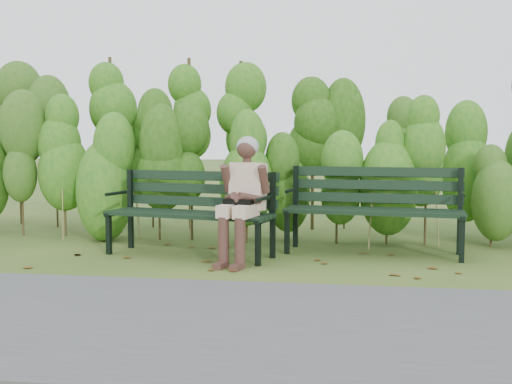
# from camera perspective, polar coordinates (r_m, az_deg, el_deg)

# --- Properties ---
(ground) EXTENTS (80.00, 80.00, 0.00)m
(ground) POSITION_cam_1_polar(r_m,az_deg,el_deg) (6.57, -0.45, -6.78)
(ground) COLOR #305019
(footpath) EXTENTS (60.00, 2.50, 0.01)m
(footpath) POSITION_cam_1_polar(r_m,az_deg,el_deg) (4.48, -4.95, -12.24)
(footpath) COLOR #474749
(footpath) RESTS_ON ground
(hedge_band) EXTENTS (11.04, 1.67, 2.42)m
(hedge_band) POSITION_cam_1_polar(r_m,az_deg,el_deg) (8.29, 1.55, 4.35)
(hedge_band) COLOR #47381E
(hedge_band) RESTS_ON ground
(leaf_litter) EXTENTS (5.14, 2.15, 0.01)m
(leaf_litter) POSITION_cam_1_polar(r_m,az_deg,el_deg) (6.67, -2.84, -6.60)
(leaf_litter) COLOR brown
(leaf_litter) RESTS_ON ground
(bench_left) EXTENTS (2.05, 1.04, 0.98)m
(bench_left) POSITION_cam_1_polar(r_m,az_deg,el_deg) (7.02, -6.01, -1.30)
(bench_left) COLOR black
(bench_left) RESTS_ON ground
(bench_right) EXTENTS (2.11, 0.91, 1.02)m
(bench_right) POSITION_cam_1_polar(r_m,az_deg,el_deg) (7.24, 11.18, -0.98)
(bench_right) COLOR black
(bench_right) RESTS_ON ground
(seated_woman) EXTENTS (0.57, 0.83, 1.38)m
(seated_woman) POSITION_cam_1_polar(r_m,az_deg,el_deg) (6.52, -1.24, 0.10)
(seated_woman) COLOR beige
(seated_woman) RESTS_ON ground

